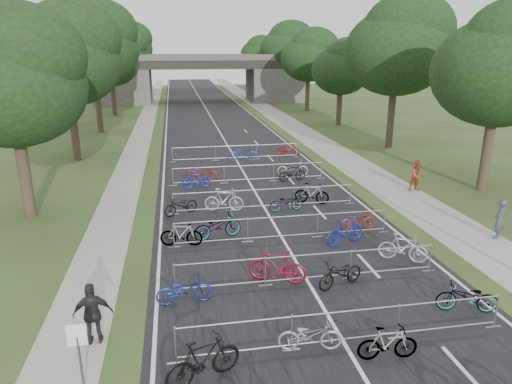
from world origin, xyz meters
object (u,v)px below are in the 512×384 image
(pedestrian_b, at_px, (417,176))
(pedestrian_c, at_px, (93,314))
(overpass_bridge, at_px, (201,78))
(park_sign, at_px, (78,345))
(pedestrian_a, at_px, (499,219))

(pedestrian_b, xyz_separation_m, pedestrian_c, (-16.00, -11.63, 0.02))
(pedestrian_b, height_order, pedestrian_c, pedestrian_c)
(pedestrian_b, distance_m, pedestrian_c, 19.78)
(overpass_bridge, relative_size, park_sign, 16.99)
(park_sign, relative_size, pedestrian_a, 1.05)
(overpass_bridge, distance_m, pedestrian_b, 49.39)
(overpass_bridge, distance_m, pedestrian_a, 56.30)
(park_sign, bearing_deg, pedestrian_a, 22.23)
(overpass_bridge, relative_size, pedestrian_b, 17.52)
(pedestrian_a, xyz_separation_m, pedestrian_b, (0.08, 7.04, 0.01))
(pedestrian_a, distance_m, pedestrian_b, 7.04)
(park_sign, relative_size, pedestrian_c, 1.01)
(pedestrian_b, relative_size, pedestrian_c, 0.98)
(overpass_bridge, distance_m, pedestrian_c, 60.53)
(pedestrian_a, distance_m, pedestrian_c, 16.57)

